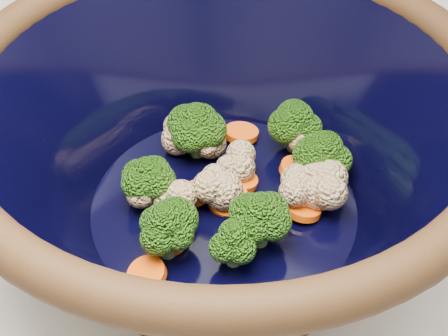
% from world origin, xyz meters
% --- Properties ---
extents(mixing_bowl, '(0.38, 0.38, 0.17)m').
position_xyz_m(mixing_bowl, '(-0.10, -0.04, 0.99)').
color(mixing_bowl, black).
rests_on(mixing_bowl, counter).
extents(vegetable_pile, '(0.16, 0.21, 0.05)m').
position_xyz_m(vegetable_pile, '(-0.10, -0.02, 0.96)').
color(vegetable_pile, '#608442').
rests_on(vegetable_pile, mixing_bowl).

